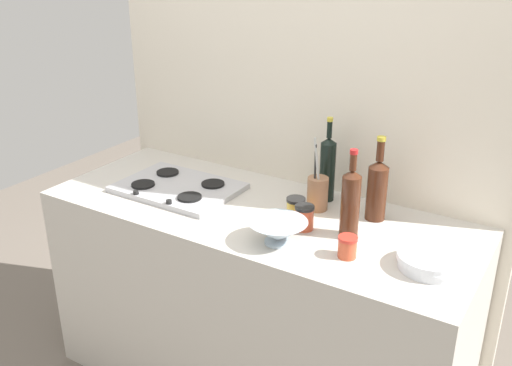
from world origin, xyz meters
name	(u,v)px	position (x,y,z in m)	size (l,w,h in m)	color
counter_block	(256,302)	(0.00, 0.00, 0.45)	(1.80, 0.70, 0.90)	beige
backsplash_panel	(302,107)	(0.00, 0.38, 1.25)	(1.90, 0.06, 2.49)	beige
stovetop_hob	(178,187)	(-0.40, -0.01, 0.91)	(0.52, 0.37, 0.04)	#B2B2B7
plate_stack	(430,261)	(0.74, -0.08, 0.93)	(0.22, 0.22, 0.05)	white
wine_bottle_leftmost	(350,202)	(0.41, -0.01, 1.04)	(0.07, 0.07, 0.34)	#472314
wine_bottle_mid_left	(377,188)	(0.44, 0.18, 1.03)	(0.08, 0.08, 0.34)	#472314
wine_bottle_mid_right	(328,168)	(0.20, 0.25, 1.04)	(0.07, 0.07, 0.36)	black
mixing_bowl	(278,231)	(0.21, -0.19, 0.95)	(0.22, 0.22, 0.09)	silver
utensil_crock	(317,193)	(0.21, 0.14, 0.97)	(0.09, 0.09, 0.31)	#996B4C
condiment_jar_front	(296,208)	(0.17, 0.02, 0.94)	(0.08, 0.08, 0.08)	gold
condiment_jar_rear	(347,247)	(0.47, -0.16, 0.94)	(0.07, 0.07, 0.08)	#C64C2D
condiment_jar_spare	(304,217)	(0.24, -0.04, 0.95)	(0.08, 0.08, 0.10)	#C64C2D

